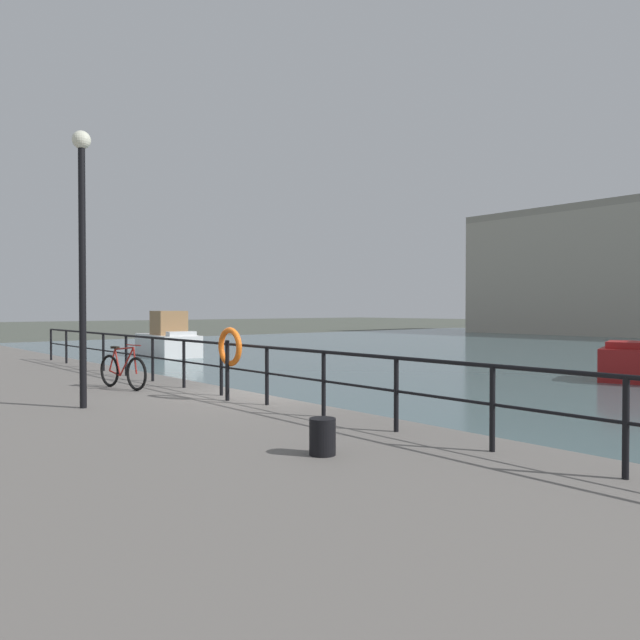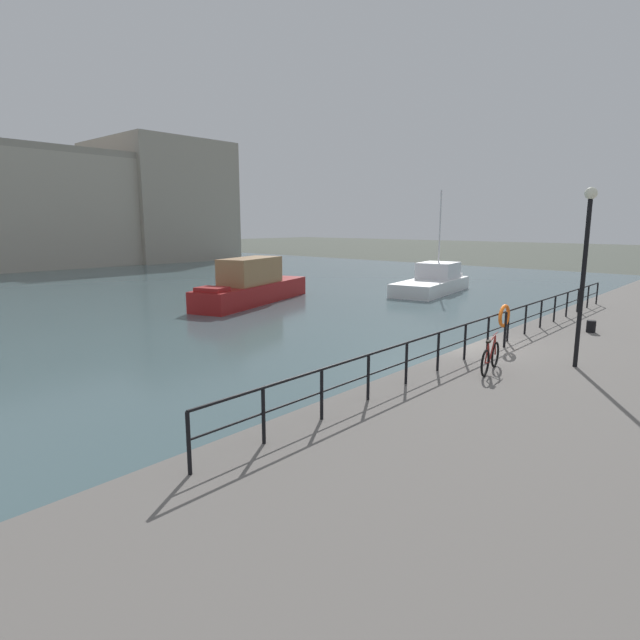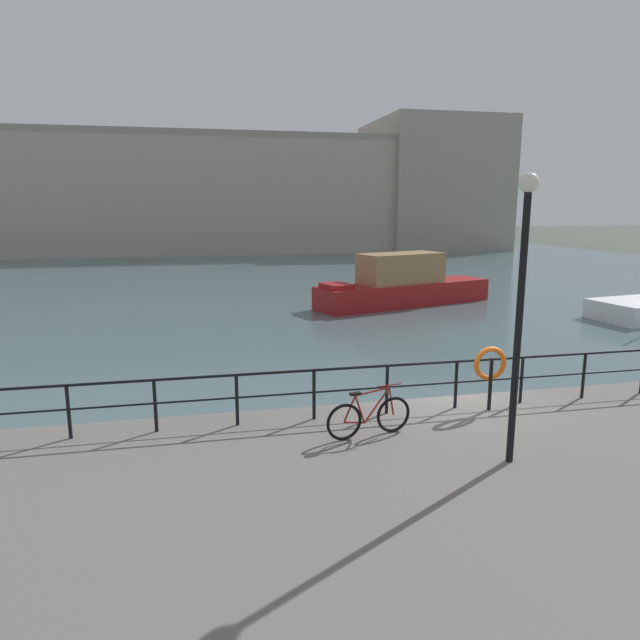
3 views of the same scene
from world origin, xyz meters
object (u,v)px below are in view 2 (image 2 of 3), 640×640
object	(u,v)px
moored_green_narrowboat	(252,286)
quay_lamp_post	(585,255)
harbor_building	(20,209)
mooring_bollard	(591,326)
parked_bicycle	(490,358)
life_ring_stand	(504,317)
moored_blue_motorboat	(433,282)

from	to	relation	value
moored_green_narrowboat	quay_lamp_post	bearing A→B (deg)	57.24
quay_lamp_post	harbor_building	bearing A→B (deg)	84.01
moored_green_narrowboat	mooring_bollard	distance (m)	18.86
moored_green_narrowboat	parked_bicycle	size ratio (longest dim) A/B	5.81
life_ring_stand	quay_lamp_post	world-z (taller)	quay_lamp_post
harbor_building	moored_green_narrowboat	xyz separation A→B (m)	(-0.82, -39.22, -5.30)
life_ring_stand	harbor_building	bearing A→B (deg)	84.66
harbor_building	quay_lamp_post	world-z (taller)	harbor_building
moored_green_narrowboat	quay_lamp_post	world-z (taller)	quay_lamp_post
moored_blue_motorboat	mooring_bollard	world-z (taller)	moored_blue_motorboat
moored_green_narrowboat	quay_lamp_post	xyz separation A→B (m)	(-5.38, -19.84, 2.86)
life_ring_stand	quay_lamp_post	size ratio (longest dim) A/B	0.29
moored_green_narrowboat	mooring_bollard	bearing A→B (deg)	72.27
moored_green_narrowboat	parked_bicycle	world-z (taller)	moored_green_narrowboat
moored_blue_motorboat	harbor_building	bearing A→B (deg)	94.74
moored_blue_motorboat	mooring_bollard	distance (m)	17.67
moored_green_narrowboat	harbor_building	bearing A→B (deg)	-108.79
parked_bicycle	quay_lamp_post	bearing A→B (deg)	-46.91
moored_blue_motorboat	life_ring_stand	xyz separation A→B (m)	(-16.20, -11.69, 1.07)
mooring_bollard	quay_lamp_post	distance (m)	6.13
moored_blue_motorboat	life_ring_stand	distance (m)	20.00
moored_green_narrowboat	quay_lamp_post	distance (m)	20.75
moored_green_narrowboat	quay_lamp_post	size ratio (longest dim) A/B	2.10
parked_bicycle	quay_lamp_post	distance (m)	3.74
harbor_building	parked_bicycle	distance (m)	58.31
mooring_bollard	quay_lamp_post	world-z (taller)	quay_lamp_post
parked_bicycle	harbor_building	bearing A→B (deg)	72.12
mooring_bollard	parked_bicycle	bearing A→B (deg)	175.41
mooring_bollard	moored_blue_motorboat	bearing A→B (deg)	48.18
life_ring_stand	quay_lamp_post	xyz separation A→B (m)	(-0.91, -2.44, 2.11)
life_ring_stand	quay_lamp_post	bearing A→B (deg)	-110.42
moored_green_narrowboat	life_ring_stand	xyz separation A→B (m)	(-4.47, -17.39, 0.75)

